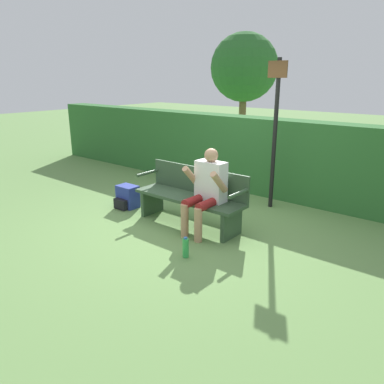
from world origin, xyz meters
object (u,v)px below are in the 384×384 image
Objects in this scene: water_bottle at (186,248)px; signpost at (275,127)px; tree at (244,68)px; person_seated at (207,187)px; backpack at (127,197)px; park_bench at (191,196)px.

water_bottle is 2.69m from signpost.
water_bottle is at bearing -63.02° from tree.
person_seated is 4.52× the size of water_bottle.
water_bottle is (1.99, -0.79, -0.05)m from backpack.
water_bottle is 0.11× the size of signpost.
person_seated is 0.50× the size of signpost.
signpost is at bearing 92.21° from water_bottle.
park_bench is at bearing 125.87° from water_bottle.
person_seated is 3.17× the size of backpack.
person_seated is (0.37, -0.11, 0.23)m from park_bench.
backpack is at bearing -76.41° from tree.
backpack reaches higher than water_bottle.
signpost is 5.58m from tree.
person_seated is at bearing -62.09° from tree.
park_bench is 1.36m from backpack.
signpost is at bearing 82.86° from person_seated.
backpack is 2.75m from signpost.
water_bottle is at bearing -54.13° from park_bench.
water_bottle is 7.89m from tree.
park_bench is 0.73× the size of signpost.
tree reaches higher than backpack.
tree is (-3.33, 4.35, 1.03)m from signpost.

